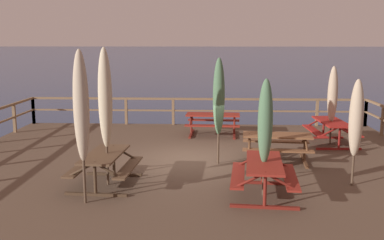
{
  "coord_description": "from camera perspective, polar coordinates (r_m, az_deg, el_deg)",
  "views": [
    {
      "loc": [
        0.57,
        -12.26,
        4.21
      ],
      "look_at": [
        0.0,
        0.82,
        1.86
      ],
      "focal_mm": 41.63,
      "sensor_mm": 36.0,
      "label": 1
    }
  ],
  "objects": [
    {
      "name": "ground_plane",
      "position": [
        12.97,
        -0.16,
        -8.77
      ],
      "size": [
        600.0,
        600.0,
        0.0
      ],
      "primitive_type": "plane",
      "color": "navy"
    },
    {
      "name": "wooden_deck",
      "position": [
        12.84,
        -0.16,
        -6.95
      ],
      "size": [
        13.61,
        10.87,
        0.86
      ],
      "primitive_type": "cube",
      "color": "brown",
      "rests_on": "ground"
    },
    {
      "name": "railing_waterside_far",
      "position": [
        17.75,
        0.63,
        1.76
      ],
      "size": [
        13.41,
        0.1,
        1.09
      ],
      "color": "brown",
      "rests_on": "wooden_deck"
    },
    {
      "name": "picnic_table_mid_right",
      "position": [
        12.67,
        10.83,
        -2.74
      ],
      "size": [
        2.0,
        1.56,
        0.78
      ],
      "color": "brown",
      "rests_on": "wooden_deck"
    },
    {
      "name": "picnic_table_mid_centre",
      "position": [
        10.6,
        -11.1,
        -5.29
      ],
      "size": [
        1.5,
        1.93,
        0.78
      ],
      "color": "brown",
      "rests_on": "wooden_deck"
    },
    {
      "name": "picnic_table_mid_left",
      "position": [
        15.2,
        17.42,
        -0.87
      ],
      "size": [
        1.5,
        2.06,
        0.78
      ],
      "color": "maroon",
      "rests_on": "wooden_deck"
    },
    {
      "name": "picnic_table_back_right",
      "position": [
        9.84,
        9.21,
        -6.43
      ],
      "size": [
        1.56,
        2.05,
        0.78
      ],
      "color": "maroon",
      "rests_on": "wooden_deck"
    },
    {
      "name": "picnic_table_front_right",
      "position": [
        15.9,
        2.69,
        0.05
      ],
      "size": [
        1.96,
        1.49,
        0.78
      ],
      "color": "maroon",
      "rests_on": "wooden_deck"
    },
    {
      "name": "patio_umbrella_tall_back_right",
      "position": [
        9.23,
        -14.01,
        1.63
      ],
      "size": [
        0.32,
        0.32,
        3.19
      ],
      "color": "#4C3828",
      "rests_on": "wooden_deck"
    },
    {
      "name": "patio_umbrella_tall_back_left",
      "position": [
        10.32,
        -11.06,
        2.69
      ],
      "size": [
        0.32,
        0.32,
        3.21
      ],
      "color": "#4C3828",
      "rests_on": "wooden_deck"
    },
    {
      "name": "patio_umbrella_short_front",
      "position": [
        15.03,
        17.57,
        3.09
      ],
      "size": [
        0.32,
        0.32,
        2.55
      ],
      "color": "#4C3828",
      "rests_on": "wooden_deck"
    },
    {
      "name": "patio_umbrella_tall_mid_left",
      "position": [
        9.6,
        9.37,
        -0.27
      ],
      "size": [
        0.32,
        0.32,
        2.57
      ],
      "color": "#4C3828",
      "rests_on": "wooden_deck"
    },
    {
      "name": "patio_umbrella_short_mid",
      "position": [
        12.0,
        3.45,
        2.96
      ],
      "size": [
        0.32,
        0.32,
        2.9
      ],
      "color": "#4C3828",
      "rests_on": "wooden_deck"
    },
    {
      "name": "patio_umbrella_short_back",
      "position": [
        10.81,
        20.28,
        0.16
      ],
      "size": [
        0.32,
        0.32,
        2.5
      ],
      "color": "#4C3828",
      "rests_on": "wooden_deck"
    }
  ]
}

